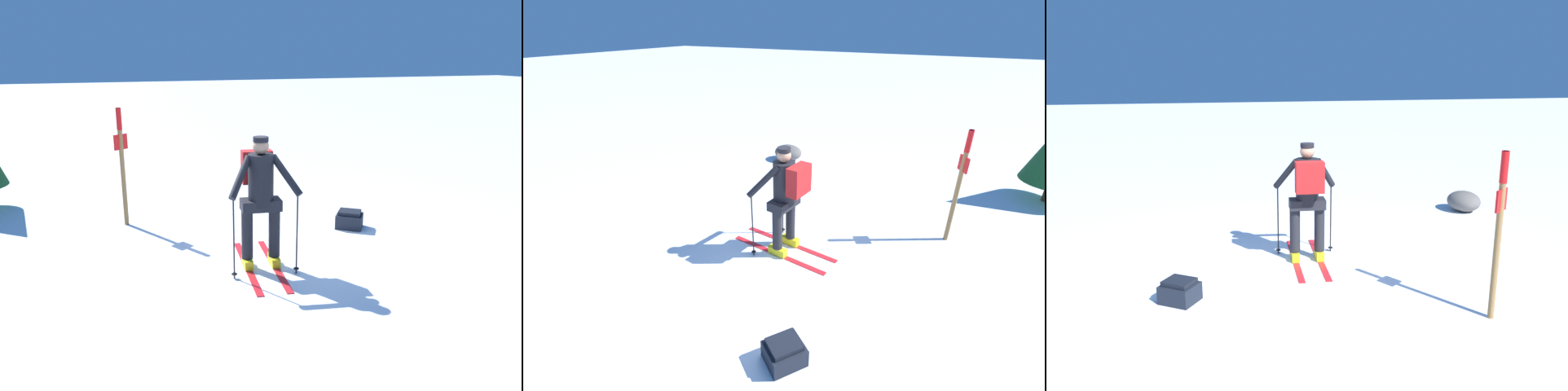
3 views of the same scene
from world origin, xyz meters
TOP-DOWN VIEW (x-y plane):
  - ground_plane at (0.00, 0.00)m, footprint 80.00×80.00m
  - skier at (0.49, -0.34)m, footprint 1.74×0.94m
  - dropped_backpack at (-0.48, 1.47)m, footprint 0.52×0.53m
  - trail_marker at (-1.72, -1.91)m, footprint 0.15×0.21m

SIDE VIEW (x-z plane):
  - ground_plane at x=0.00m, z-range 0.00..0.00m
  - dropped_backpack at x=-0.48m, z-range -0.01..0.27m
  - skier at x=0.49m, z-range 0.14..1.85m
  - trail_marker at x=-1.72m, z-range 0.18..2.06m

